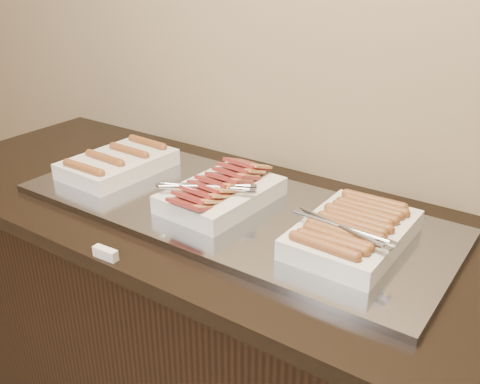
% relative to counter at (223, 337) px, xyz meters
% --- Properties ---
extents(counter, '(2.06, 0.76, 0.90)m').
position_rel_counter_xyz_m(counter, '(0.00, 0.00, 0.00)').
color(counter, black).
rests_on(counter, ground).
extents(warming_tray, '(1.20, 0.50, 0.02)m').
position_rel_counter_xyz_m(warming_tray, '(0.03, 0.00, 0.46)').
color(warming_tray, '#9699A4').
rests_on(warming_tray, counter).
extents(dish_left, '(0.23, 0.34, 0.07)m').
position_rel_counter_xyz_m(dish_left, '(-0.40, 0.00, 0.50)').
color(dish_left, silver).
rests_on(dish_left, warming_tray).
extents(dish_center, '(0.26, 0.35, 0.09)m').
position_rel_counter_xyz_m(dish_center, '(0.00, -0.00, 0.50)').
color(dish_center, silver).
rests_on(dish_center, warming_tray).
extents(dish_right, '(0.27, 0.34, 0.08)m').
position_rel_counter_xyz_m(dish_right, '(0.39, -0.00, 0.50)').
color(dish_right, silver).
rests_on(dish_right, warming_tray).
extents(label_holder, '(0.07, 0.02, 0.03)m').
position_rel_counter_xyz_m(label_holder, '(-0.07, -0.36, 0.46)').
color(label_holder, silver).
rests_on(label_holder, counter).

